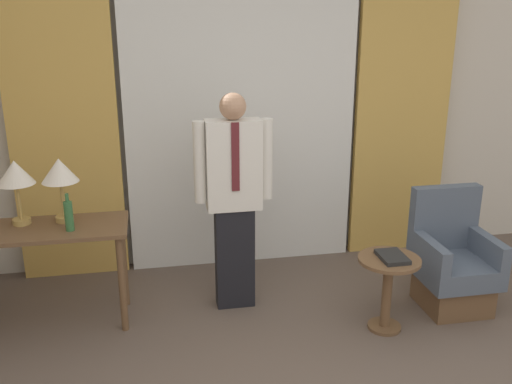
{
  "coord_description": "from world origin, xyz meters",
  "views": [
    {
      "loc": [
        -0.79,
        -1.95,
        2.21
      ],
      "look_at": [
        -0.06,
        1.83,
        0.96
      ],
      "focal_mm": 40.0,
      "sensor_mm": 36.0,
      "label": 1
    }
  ],
  "objects": [
    {
      "name": "wall_back",
      "position": [
        0.0,
        2.91,
        1.35
      ],
      "size": [
        10.0,
        0.06,
        2.7
      ],
      "color": "beige",
      "rests_on": "ground_plane"
    },
    {
      "name": "curtain_sheer_center",
      "position": [
        0.0,
        2.78,
        1.29
      ],
      "size": [
        1.96,
        0.06,
        2.58
      ],
      "color": "white",
      "rests_on": "ground_plane"
    },
    {
      "name": "curtain_drape_left",
      "position": [
        -1.45,
        2.78,
        1.29
      ],
      "size": [
        0.86,
        0.06,
        2.58
      ],
      "color": "gold",
      "rests_on": "ground_plane"
    },
    {
      "name": "curtain_drape_right",
      "position": [
        1.45,
        2.78,
        1.29
      ],
      "size": [
        0.86,
        0.06,
        2.58
      ],
      "color": "gold",
      "rests_on": "ground_plane"
    },
    {
      "name": "desk",
      "position": [
        -1.55,
        1.95,
        0.63
      ],
      "size": [
        1.17,
        0.5,
        0.75
      ],
      "color": "brown",
      "rests_on": "ground_plane"
    },
    {
      "name": "table_lamp_left",
      "position": [
        -1.7,
        2.05,
        1.11
      ],
      "size": [
        0.26,
        0.26,
        0.46
      ],
      "color": "tan",
      "rests_on": "desk"
    },
    {
      "name": "table_lamp_right",
      "position": [
        -1.41,
        2.05,
        1.11
      ],
      "size": [
        0.26,
        0.26,
        0.46
      ],
      "color": "tan",
      "rests_on": "desk"
    },
    {
      "name": "bottle_near_edge",
      "position": [
        -1.35,
        1.86,
        0.86
      ],
      "size": [
        0.06,
        0.06,
        0.27
      ],
      "color": "#336638",
      "rests_on": "desk"
    },
    {
      "name": "person",
      "position": [
        -0.2,
        1.98,
        0.9
      ],
      "size": [
        0.58,
        0.2,
        1.65
      ],
      "color": "black",
      "rests_on": "ground_plane"
    },
    {
      "name": "armchair",
      "position": [
        1.43,
        1.66,
        0.33
      ],
      "size": [
        0.54,
        0.56,
        0.91
      ],
      "color": "brown",
      "rests_on": "ground_plane"
    },
    {
      "name": "side_table",
      "position": [
        0.81,
        1.42,
        0.37
      ],
      "size": [
        0.44,
        0.44,
        0.55
      ],
      "color": "brown",
      "rests_on": "ground_plane"
    },
    {
      "name": "book",
      "position": [
        0.82,
        1.41,
        0.57
      ],
      "size": [
        0.17,
        0.25,
        0.03
      ],
      "color": "black",
      "rests_on": "side_table"
    }
  ]
}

